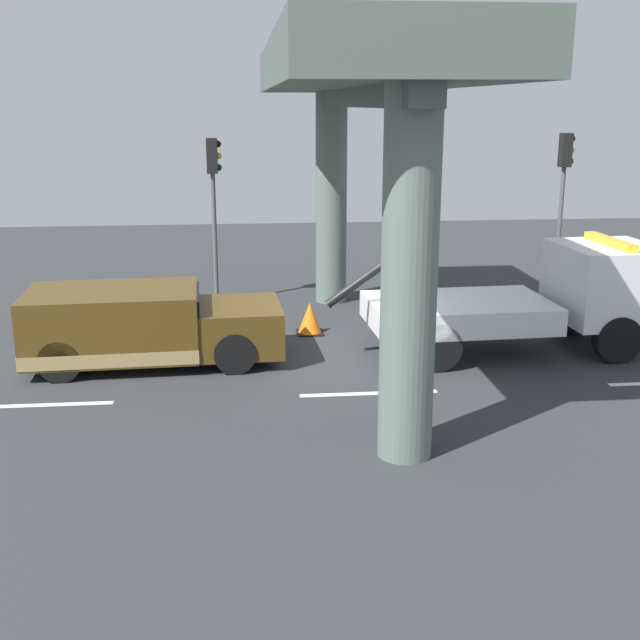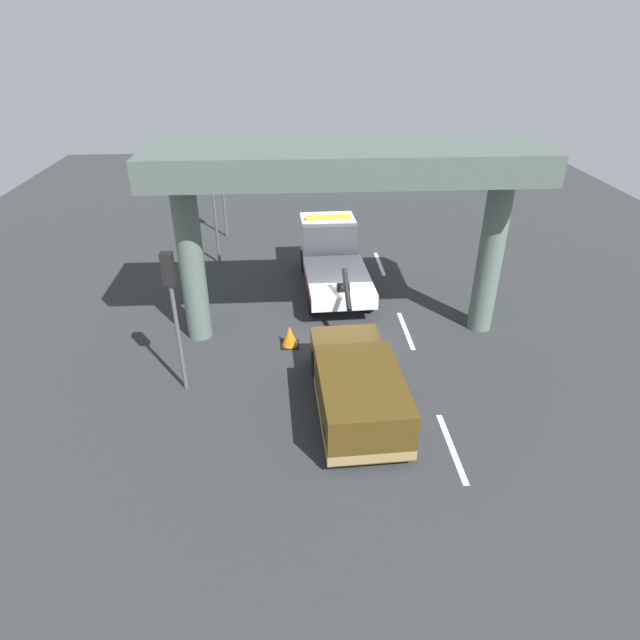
{
  "view_description": "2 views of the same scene",
  "coord_description": "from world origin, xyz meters",
  "px_view_note": "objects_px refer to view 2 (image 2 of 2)",
  "views": [
    {
      "loc": [
        -2.32,
        -16.21,
        5.25
      ],
      "look_at": [
        -0.64,
        0.49,
        0.69
      ],
      "focal_mm": 44.75,
      "sensor_mm": 36.0,
      "label": 1
    },
    {
      "loc": [
        -16.11,
        1.72,
        9.69
      ],
      "look_at": [
        -0.61,
        0.81,
        0.88
      ],
      "focal_mm": 29.64,
      "sensor_mm": 36.0,
      "label": 2
    }
  ],
  "objects_px": {
    "traffic_light_near": "(172,293)",
    "traffic_light_mid": "(222,181)",
    "traffic_cone_orange": "(290,336)",
    "tow_truck_white": "(332,255)",
    "towed_van_green": "(357,389)",
    "traffic_light_far": "(213,193)"
  },
  "relations": [
    {
      "from": "traffic_light_mid",
      "to": "traffic_light_near",
      "type": "bearing_deg",
      "value": 180.0
    },
    {
      "from": "traffic_light_near",
      "to": "traffic_light_mid",
      "type": "bearing_deg",
      "value": 0.0
    },
    {
      "from": "traffic_light_far",
      "to": "traffic_light_mid",
      "type": "xyz_separation_m",
      "value": [
        3.5,
        0.0,
        -0.41
      ]
    },
    {
      "from": "towed_van_green",
      "to": "traffic_light_mid",
      "type": "xyz_separation_m",
      "value": [
        14.42,
        5.01,
        2.08
      ]
    },
    {
      "from": "traffic_light_near",
      "to": "traffic_light_mid",
      "type": "distance_m",
      "value": 13.01
    },
    {
      "from": "tow_truck_white",
      "to": "towed_van_green",
      "type": "relative_size",
      "value": 1.38
    },
    {
      "from": "tow_truck_white",
      "to": "traffic_light_far",
      "type": "relative_size",
      "value": 1.62
    },
    {
      "from": "traffic_light_mid",
      "to": "traffic_cone_orange",
      "type": "relative_size",
      "value": 5.24
    },
    {
      "from": "towed_van_green",
      "to": "traffic_light_mid",
      "type": "height_order",
      "value": "traffic_light_mid"
    },
    {
      "from": "traffic_cone_orange",
      "to": "tow_truck_white",
      "type": "bearing_deg",
      "value": -20.15
    },
    {
      "from": "traffic_light_near",
      "to": "traffic_light_mid",
      "type": "height_order",
      "value": "traffic_light_near"
    },
    {
      "from": "traffic_light_near",
      "to": "traffic_cone_orange",
      "type": "xyz_separation_m",
      "value": [
        2.24,
        -3.15,
        -2.85
      ]
    },
    {
      "from": "traffic_light_mid",
      "to": "traffic_cone_orange",
      "type": "xyz_separation_m",
      "value": [
        -10.76,
        -3.15,
        -2.5
      ]
    },
    {
      "from": "traffic_light_far",
      "to": "traffic_cone_orange",
      "type": "height_order",
      "value": "traffic_light_far"
    },
    {
      "from": "tow_truck_white",
      "to": "traffic_light_near",
      "type": "height_order",
      "value": "traffic_light_near"
    },
    {
      "from": "traffic_light_far",
      "to": "traffic_cone_orange",
      "type": "bearing_deg",
      "value": -156.53
    },
    {
      "from": "traffic_cone_orange",
      "to": "traffic_light_near",
      "type": "bearing_deg",
      "value": 125.36
    },
    {
      "from": "tow_truck_white",
      "to": "towed_van_green",
      "type": "distance_m",
      "value": 8.63
    },
    {
      "from": "towed_van_green",
      "to": "traffic_light_near",
      "type": "relative_size",
      "value": 1.2
    },
    {
      "from": "traffic_light_near",
      "to": "traffic_cone_orange",
      "type": "height_order",
      "value": "traffic_light_near"
    },
    {
      "from": "traffic_cone_orange",
      "to": "traffic_light_mid",
      "type": "bearing_deg",
      "value": 16.33
    },
    {
      "from": "traffic_cone_orange",
      "to": "towed_van_green",
      "type": "bearing_deg",
      "value": -153.02
    }
  ]
}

